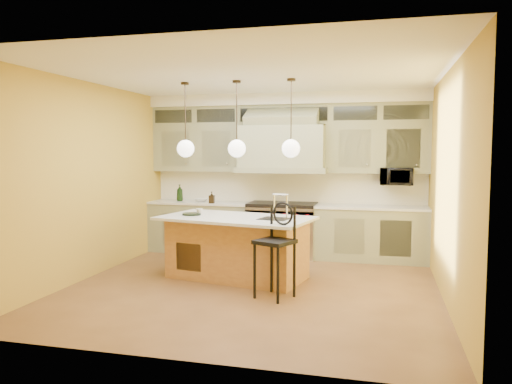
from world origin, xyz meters
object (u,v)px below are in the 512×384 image
(range, at_px, (282,229))
(microwave, at_px, (396,176))
(kitchen_island, at_px, (237,246))
(counter_stool, at_px, (276,243))

(range, distance_m, microwave, 2.18)
(range, height_order, microwave, microwave)
(range, relative_size, kitchen_island, 0.50)
(kitchen_island, bearing_deg, microwave, 49.26)
(range, height_order, kitchen_island, kitchen_island)
(range, distance_m, kitchen_island, 1.73)
(counter_stool, bearing_deg, microwave, 83.29)
(kitchen_island, xyz_separation_m, microwave, (2.30, 1.80, 0.98))
(counter_stool, relative_size, microwave, 2.27)
(range, relative_size, counter_stool, 0.98)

